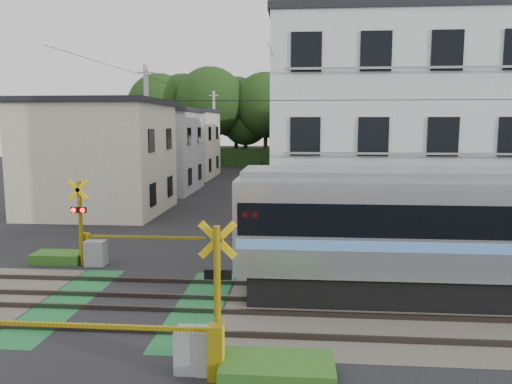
# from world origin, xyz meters

# --- Properties ---
(ground) EXTENTS (120.00, 120.00, 0.00)m
(ground) POSITION_xyz_m (0.00, 0.00, 0.00)
(ground) COLOR black
(track_bed) EXTENTS (120.00, 120.00, 0.14)m
(track_bed) POSITION_xyz_m (0.00, 0.00, 0.04)
(track_bed) COLOR #47423A
(track_bed) RESTS_ON ground
(crossing_signal_near) EXTENTS (4.74, 0.65, 3.09)m
(crossing_signal_near) POSITION_xyz_m (2.59, -3.65, 0.71)
(crossing_signal_near) COLOR yellow
(crossing_signal_near) RESTS_ON ground
(crossing_signal_far) EXTENTS (4.74, 0.65, 3.09)m
(crossing_signal_far) POSITION_xyz_m (-2.59, 3.65, 0.71)
(crossing_signal_far) COLOR yellow
(crossing_signal_far) RESTS_ON ground
(apartment_block) EXTENTS (10.20, 8.36, 9.30)m
(apartment_block) POSITION_xyz_m (8.50, 9.49, 4.66)
(apartment_block) COLOR silver
(apartment_block) RESTS_ON ground
(houses_row) EXTENTS (22.07, 31.35, 6.80)m
(houses_row) POSITION_xyz_m (0.25, 25.92, 3.24)
(houses_row) COLOR beige
(houses_row) RESTS_ON ground
(tree_hill) EXTENTS (40.00, 13.87, 11.71)m
(tree_hill) POSITION_xyz_m (-0.39, 47.48, 6.00)
(tree_hill) COLOR #1B3511
(tree_hill) RESTS_ON ground
(catenary) EXTENTS (60.00, 5.04, 7.00)m
(catenary) POSITION_xyz_m (6.00, 0.03, 3.70)
(catenary) COLOR #2D2D33
(catenary) RESTS_ON ground
(utility_poles) EXTENTS (7.90, 42.00, 8.00)m
(utility_poles) POSITION_xyz_m (-1.05, 23.01, 4.08)
(utility_poles) COLOR #A5A5A0
(utility_poles) RESTS_ON ground
(pedestrian) EXTENTS (0.66, 0.47, 1.73)m
(pedestrian) POSITION_xyz_m (1.25, 32.07, 0.86)
(pedestrian) COLOR black
(pedestrian) RESTS_ON ground
(weed_patches) EXTENTS (10.25, 8.80, 0.40)m
(weed_patches) POSITION_xyz_m (1.76, -0.09, 0.18)
(weed_patches) COLOR #2D5E1E
(weed_patches) RESTS_ON ground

